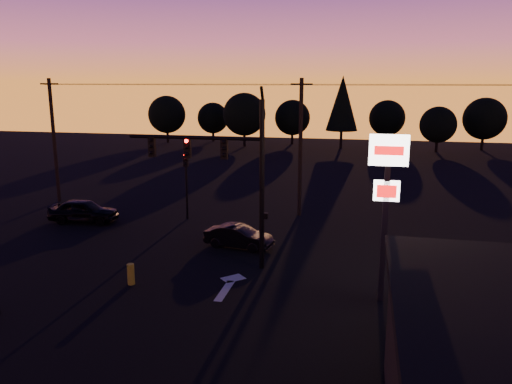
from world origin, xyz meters
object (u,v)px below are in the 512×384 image
bollard (131,274)px  suv_parked (431,337)px  car_left (84,211)px  car_mid (239,236)px  traffic_signal_mast (228,166)px  secondary_signal (186,176)px  pylon_sign (387,183)px

bollard → suv_parked: size_ratio=0.21×
car_left → car_mid: 11.19m
traffic_signal_mast → car_mid: bearing=94.8°
suv_parked → car_mid: bearing=133.3°
bollard → car_left: 11.38m
secondary_signal → car_left: secondary_signal is taller
secondary_signal → suv_parked: 19.53m
pylon_sign → bollard: size_ratio=7.19×
bollard → suv_parked: (12.23, -3.26, 0.14)m
pylon_sign → traffic_signal_mast: bearing=160.6°
traffic_signal_mast → bollard: bearing=-138.7°
pylon_sign → suv_parked: 6.03m
traffic_signal_mast → car_mid: (-0.23, 2.70, -4.33)m
traffic_signal_mast → pylon_sign: 7.52m
bollard → car_left: bearing=130.9°
car_mid → suv_parked: 12.71m
traffic_signal_mast → car_mid: size_ratio=2.32×
car_mid → bollard: bearing=159.9°
car_left → suv_parked: size_ratio=0.98×
secondary_signal → car_mid: secondary_signal is taller
traffic_signal_mast → car_mid: traffic_signal_mast is taller
pylon_sign → bollard: pylon_sign is taller
car_mid → pylon_sign: bearing=-115.4°
car_left → car_mid: bearing=-109.6°
traffic_signal_mast → suv_parked: traffic_signal_mast is taller
bollard → secondary_signal: bearing=96.7°
secondary_signal → bollard: 11.02m
secondary_signal → bollard: size_ratio=4.60×
traffic_signal_mast → car_left: size_ratio=1.98×
bollard → pylon_sign: bearing=3.7°
car_left → car_mid: size_ratio=1.17×
car_left → car_mid: (10.86, -2.70, -0.13)m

